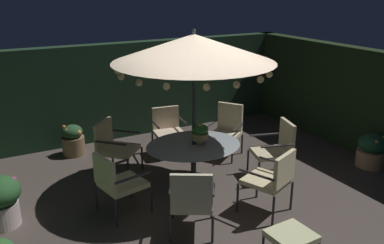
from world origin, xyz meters
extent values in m
cube|color=#493E39|center=(0.00, 0.00, -0.01)|extent=(7.51, 6.67, 0.02)
cube|color=#1C3321|center=(0.00, 3.18, 1.02)|extent=(7.51, 0.30, 2.04)
cube|color=black|center=(3.61, 0.00, 1.02)|extent=(0.30, 6.67, 2.04)
cylinder|color=#2F3132|center=(-0.01, 0.36, 0.01)|extent=(0.56, 0.56, 0.03)
cylinder|color=#2F3132|center=(-0.01, 0.36, 0.35)|extent=(0.09, 0.09, 0.69)
ellipsoid|color=#A0ABB1|center=(-0.01, 0.36, 0.71)|extent=(1.58, 1.33, 0.03)
cylinder|color=#2B3133|center=(-0.01, 0.36, 1.11)|extent=(0.06, 0.06, 2.21)
cone|color=beige|center=(-0.01, 0.36, 2.28)|extent=(2.51, 2.51, 0.42)
sphere|color=#2B3133|center=(-0.01, 0.36, 2.53)|extent=(0.07, 0.07, 0.07)
sphere|color=#F9DB8C|center=(1.14, 0.32, 1.95)|extent=(0.10, 0.10, 0.10)
sphere|color=#F9DB8C|center=(1.07, 0.78, 1.95)|extent=(0.10, 0.10, 0.10)
sphere|color=#F9DB8C|center=(0.81, 1.17, 1.95)|extent=(0.10, 0.10, 0.10)
sphere|color=#F9DB8C|center=(0.41, 1.44, 1.95)|extent=(0.10, 0.10, 0.10)
sphere|color=#F9DB8C|center=(-0.06, 1.51, 1.95)|extent=(0.10, 0.10, 0.10)
sphere|color=#F9DB8C|center=(-0.45, 1.42, 1.95)|extent=(0.10, 0.10, 0.10)
sphere|color=#F9DB8C|center=(-0.79, 1.21, 1.95)|extent=(0.10, 0.10, 0.10)
sphere|color=#F9DB8C|center=(-1.08, 0.78, 1.95)|extent=(0.10, 0.10, 0.10)
sphere|color=#F9DB8C|center=(-1.16, 0.38, 1.95)|extent=(0.10, 0.10, 0.10)
sphere|color=#F9DB8C|center=(-1.07, -0.08, 1.95)|extent=(0.10, 0.10, 0.10)
sphere|color=#F9DB8C|center=(-0.84, -0.44, 1.95)|extent=(0.10, 0.10, 0.10)
sphere|color=#F9DB8C|center=(-0.41, -0.72, 1.95)|extent=(0.10, 0.10, 0.10)
sphere|color=#F9DB8C|center=(0.00, -0.79, 1.95)|extent=(0.10, 0.10, 0.10)
sphere|color=#F9DB8C|center=(0.46, -0.69, 1.95)|extent=(0.10, 0.10, 0.10)
sphere|color=#F9DB8C|center=(0.78, -0.48, 1.95)|extent=(0.10, 0.10, 0.10)
sphere|color=#F9DB8C|center=(1.05, -0.11, 1.95)|extent=(0.10, 0.10, 0.10)
cylinder|color=tan|center=(0.08, 0.31, 0.77)|extent=(0.12, 0.12, 0.09)
cylinder|color=tan|center=(0.08, 0.31, 0.87)|extent=(0.28, 0.28, 0.11)
ellipsoid|color=#307033|center=(0.08, 0.31, 0.98)|extent=(0.27, 0.27, 0.16)
sphere|color=#DFC34E|center=(0.08, 0.31, 1.04)|extent=(0.09, 0.09, 0.09)
cylinder|color=#2C2B35|center=(-1.09, 0.41, 0.21)|extent=(0.04, 0.04, 0.42)
cylinder|color=#2C2B35|center=(-0.97, -0.14, 0.21)|extent=(0.04, 0.04, 0.42)
cylinder|color=#2C2B35|center=(-1.67, 0.29, 0.21)|extent=(0.04, 0.04, 0.42)
cylinder|color=#2C2B35|center=(-1.55, -0.26, 0.21)|extent=(0.04, 0.04, 0.42)
cube|color=beige|center=(-1.32, 0.08, 0.45)|extent=(0.68, 0.66, 0.07)
cube|color=beige|center=(-1.60, 0.02, 0.71)|extent=(0.17, 0.54, 0.46)
cylinder|color=#2C2B35|center=(-1.38, 0.35, 0.66)|extent=(0.56, 0.15, 0.04)
cylinder|color=#2C2B35|center=(-1.26, -0.20, 0.66)|extent=(0.56, 0.15, 0.04)
cylinder|color=#2D2933|center=(-0.76, -0.42, 0.20)|extent=(0.04, 0.04, 0.40)
cylinder|color=#2D2933|center=(-0.28, -0.69, 0.20)|extent=(0.04, 0.04, 0.40)
cylinder|color=#2D2933|center=(-1.05, -0.93, 0.20)|extent=(0.04, 0.04, 0.40)
cylinder|color=#2D2933|center=(-0.58, -1.20, 0.20)|extent=(0.04, 0.04, 0.40)
cube|color=beige|center=(-0.67, -0.81, 0.44)|extent=(0.75, 0.77, 0.07)
cube|color=beige|center=(-0.81, -1.06, 0.72)|extent=(0.49, 0.31, 0.50)
cylinder|color=#2D2933|center=(-0.91, -0.67, 0.68)|extent=(0.31, 0.51, 0.04)
cylinder|color=#2D2933|center=(-0.43, -0.95, 0.68)|extent=(0.31, 0.51, 0.04)
cylinder|color=#302D31|center=(0.14, -0.72, 0.23)|extent=(0.04, 0.04, 0.46)
cylinder|color=#302D31|center=(0.65, -0.50, 0.23)|extent=(0.04, 0.04, 0.46)
cylinder|color=#302D31|center=(0.36, -1.26, 0.23)|extent=(0.04, 0.04, 0.46)
cylinder|color=#302D31|center=(0.88, -1.04, 0.23)|extent=(0.04, 0.04, 0.46)
cube|color=beige|center=(0.51, -0.88, 0.49)|extent=(0.72, 0.74, 0.07)
cube|color=beige|center=(0.62, -1.14, 0.75)|extent=(0.52, 0.26, 0.45)
cylinder|color=#302D31|center=(0.25, -0.99, 0.69)|extent=(0.25, 0.53, 0.04)
cylinder|color=#302D31|center=(0.77, -0.77, 0.69)|extent=(0.25, 0.53, 0.04)
cylinder|color=#32312F|center=(0.92, -0.20, 0.21)|extent=(0.04, 0.04, 0.42)
cylinder|color=#32312F|center=(1.07, 0.32, 0.21)|extent=(0.04, 0.04, 0.42)
cylinder|color=#32312F|center=(1.49, -0.36, 0.21)|extent=(0.04, 0.04, 0.42)
cylinder|color=#32312F|center=(1.64, 0.15, 0.21)|extent=(0.04, 0.04, 0.42)
cube|color=beige|center=(1.28, -0.02, 0.45)|extent=(0.71, 0.67, 0.07)
cube|color=beige|center=(1.56, -0.10, 0.74)|extent=(0.20, 0.51, 0.51)
cylinder|color=#32312F|center=(1.20, -0.28, 0.69)|extent=(0.56, 0.20, 0.04)
cylinder|color=#32312F|center=(1.36, 0.24, 0.69)|extent=(0.56, 0.20, 0.04)
cylinder|color=#2D2A2F|center=(1.03, 0.76, 0.20)|extent=(0.04, 0.04, 0.40)
cylinder|color=#2D2A2F|center=(0.73, 1.19, 0.20)|extent=(0.04, 0.04, 0.40)
cylinder|color=#2D2A2F|center=(1.46, 1.06, 0.20)|extent=(0.04, 0.04, 0.40)
cylinder|color=#2D2A2F|center=(1.16, 1.50, 0.20)|extent=(0.04, 0.04, 0.40)
cube|color=beige|center=(1.09, 1.13, 0.44)|extent=(0.72, 0.72, 0.07)
cube|color=beige|center=(1.30, 1.27, 0.74)|extent=(0.34, 0.45, 0.53)
cylinder|color=#2D2A2F|center=(1.24, 0.91, 0.63)|extent=(0.44, 0.32, 0.04)
cylinder|color=#2D2A2F|center=(0.94, 1.34, 0.63)|extent=(0.44, 0.32, 0.04)
cylinder|color=#2F2F35|center=(0.42, 1.39, 0.20)|extent=(0.04, 0.04, 0.40)
cylinder|color=#2F2F35|center=(-0.13, 1.47, 0.20)|extent=(0.04, 0.04, 0.40)
cylinder|color=#2F2F35|center=(0.50, 1.91, 0.20)|extent=(0.04, 0.04, 0.40)
cylinder|color=#2F2F35|center=(-0.06, 1.99, 0.20)|extent=(0.04, 0.04, 0.40)
cube|color=beige|center=(0.18, 1.69, 0.44)|extent=(0.61, 0.59, 0.07)
cube|color=beige|center=(0.22, 1.94, 0.69)|extent=(0.54, 0.14, 0.44)
cylinder|color=#2F2F35|center=(0.46, 1.65, 0.67)|extent=(0.11, 0.50, 0.04)
cylinder|color=#2F2F35|center=(-0.09, 1.73, 0.67)|extent=(0.11, 0.50, 0.04)
cylinder|color=#302E2E|center=(-0.55, 1.31, 0.22)|extent=(0.04, 0.04, 0.43)
cylinder|color=#302E2E|center=(-0.96, 0.89, 0.22)|extent=(0.04, 0.04, 0.43)
cylinder|color=#302E2E|center=(-0.97, 1.72, 0.22)|extent=(0.04, 0.04, 0.43)
cylinder|color=#302E2E|center=(-1.38, 1.30, 0.22)|extent=(0.04, 0.04, 0.43)
cube|color=beige|center=(-0.97, 1.30, 0.47)|extent=(0.81, 0.81, 0.07)
cube|color=beige|center=(-1.17, 1.50, 0.73)|extent=(0.44, 0.44, 0.46)
cylinder|color=#302E2E|center=(-0.76, 1.51, 0.70)|extent=(0.42, 0.42, 0.04)
cylinder|color=#302E2E|center=(-1.17, 1.09, 0.70)|extent=(0.42, 0.42, 0.04)
cylinder|color=#282E34|center=(0.29, -1.72, 0.15)|extent=(0.03, 0.03, 0.31)
cube|color=beige|center=(0.06, -1.96, 0.35)|extent=(0.53, 0.50, 0.08)
cylinder|color=#806445|center=(-1.48, 2.60, 0.18)|extent=(0.43, 0.43, 0.36)
ellipsoid|color=#264C29|center=(-1.48, 2.60, 0.47)|extent=(0.39, 0.39, 0.28)
sphere|color=orange|center=(-1.35, 2.57, 0.48)|extent=(0.11, 0.11, 0.11)
sphere|color=#EC7645|center=(-1.43, 2.70, 0.49)|extent=(0.09, 0.09, 0.09)
sphere|color=orange|center=(-1.61, 2.69, 0.57)|extent=(0.07, 0.07, 0.07)
sphere|color=orange|center=(-1.57, 2.53, 0.52)|extent=(0.11, 0.11, 0.11)
sphere|color=#E48E43|center=(-1.38, 2.46, 0.48)|extent=(0.11, 0.11, 0.11)
cylinder|color=tan|center=(3.22, -0.54, 0.15)|extent=(0.52, 0.52, 0.31)
ellipsoid|color=#1E522F|center=(3.22, -0.54, 0.44)|extent=(0.50, 0.50, 0.35)
sphere|color=orange|center=(3.40, -0.52, 0.45)|extent=(0.08, 0.08, 0.08)
sphere|color=orange|center=(3.27, -0.43, 0.45)|extent=(0.07, 0.07, 0.07)
sphere|color=orange|center=(3.11, -0.43, 0.51)|extent=(0.09, 0.09, 0.09)
sphere|color=orange|center=(3.10, -0.52, 0.55)|extent=(0.09, 0.09, 0.09)
sphere|color=orange|center=(3.12, -0.68, 0.53)|extent=(0.09, 0.09, 0.09)
sphere|color=orange|center=(3.33, -0.65, 0.56)|extent=(0.10, 0.10, 0.10)
cylinder|color=beige|center=(-2.94, 0.54, 0.18)|extent=(0.49, 0.49, 0.35)
sphere|color=#B43F7D|center=(-2.72, 0.58, 0.63)|extent=(0.08, 0.08, 0.08)
camera|label=1|loc=(-2.96, -5.08, 3.19)|focal=38.31mm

